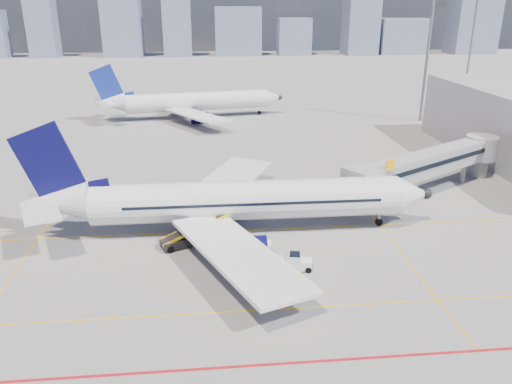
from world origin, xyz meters
The scene contains 12 objects.
ground centered at (0.00, 0.00, 0.00)m, with size 420.00×420.00×0.00m, color gray.
apron_markings centered at (-0.58, -3.91, 0.01)m, with size 90.00×35.12×0.01m.
jet_bridge centered at (23.51, 16.91, 3.74)m, with size 23.55×15.78×6.30m.
floodlight_mast_ne centered at (38.00, 55.00, 13.59)m, with size 3.20×0.61×25.45m.
floodlight_mast_far centered at (65.00, 90.00, 13.59)m, with size 3.20×0.61×25.45m.
distant_skyline centered at (22.45, 190.00, 12.45)m, with size 255.74×14.62×31.44m.
main_aircraft centered at (-1.32, 8.01, 3.22)m, with size 40.45×35.25×11.79m.
second_aircraft centered at (-6.63, 61.75, 3.22)m, with size 37.35×32.37×10.99m.
baggage_tug centered at (4.05, -0.24, 0.72)m, with size 2.33×1.65×1.49m.
cargo_dolly centered at (1.10, -1.59, 0.99)m, with size 3.33×1.53×1.81m.
belt_loader centered at (-5.47, 5.35, 0.71)m, with size 6.73×3.75×2.74m.
ramp_worker centered at (3.72, -3.35, 0.81)m, with size 0.59×0.39×1.63m, color yellow.
Camera 1 is at (-3.18, -37.41, 21.35)m, focal length 35.00 mm.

